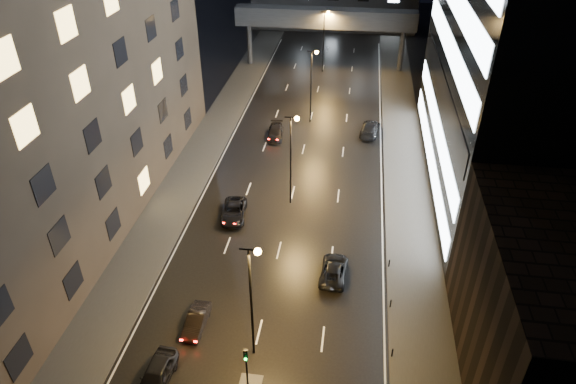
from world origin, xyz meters
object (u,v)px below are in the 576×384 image
at_px(car_away_c, 234,211).
at_px(car_away_d, 276,132).
at_px(car_toward_a, 334,270).
at_px(car_toward_b, 370,129).
at_px(car_away_b, 196,321).
at_px(car_away_a, 156,375).

height_order(car_away_c, car_away_d, car_away_c).
height_order(car_away_c, car_toward_a, car_away_c).
relative_size(car_away_c, car_toward_b, 0.91).
xyz_separation_m(car_away_b, car_toward_b, (13.21, 35.57, 0.15)).
bearing_deg(car_toward_b, car_away_a, 78.51).
height_order(car_away_b, car_toward_a, car_toward_a).
bearing_deg(car_away_d, car_away_a, -98.37).
xyz_separation_m(car_away_a, car_away_b, (1.27, 5.42, -0.16)).
bearing_deg(car_away_d, car_toward_b, 7.07).
bearing_deg(car_away_c, car_away_d, 79.16).
distance_m(car_away_a, car_toward_b, 43.47).
bearing_deg(car_away_a, car_away_c, 90.15).
bearing_deg(car_away_c, car_toward_b, 50.23).
bearing_deg(car_toward_a, car_away_b, 38.68).
bearing_deg(car_away_c, car_away_a, -99.06).
height_order(car_away_a, car_toward_a, car_away_a).
bearing_deg(car_toward_b, car_away_b, 77.59).
relative_size(car_away_d, car_toward_b, 0.87).
xyz_separation_m(car_away_a, car_away_c, (0.86, 20.14, -0.10)).
distance_m(car_away_b, car_away_d, 32.94).
height_order(car_away_a, car_away_c, car_away_a).
relative_size(car_away_a, car_away_c, 0.94).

